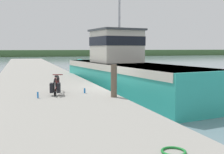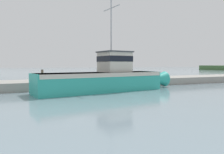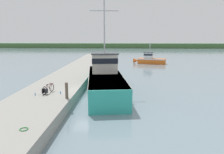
# 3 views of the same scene
# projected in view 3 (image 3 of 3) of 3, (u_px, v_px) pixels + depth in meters

# --- Properties ---
(ground_plane) EXTENTS (320.00, 320.00, 0.00)m
(ground_plane) POSITION_uv_depth(u_px,v_px,m) (88.00, 100.00, 19.94)
(ground_plane) COLOR gray
(dock_pier) EXTENTS (5.20, 80.00, 0.89)m
(dock_pier) POSITION_uv_depth(u_px,v_px,m) (50.00, 95.00, 20.01)
(dock_pier) COLOR gray
(dock_pier) RESTS_ON ground_plane
(far_shoreline) EXTENTS (180.00, 5.00, 2.15)m
(far_shoreline) POSITION_uv_depth(u_px,v_px,m) (181.00, 46.00, 99.20)
(far_shoreline) COLOR #426638
(far_shoreline) RESTS_ON ground_plane
(fishing_boat_main) EXTENTS (4.95, 15.31, 9.65)m
(fishing_boat_main) POSITION_uv_depth(u_px,v_px,m) (105.00, 78.00, 22.82)
(fishing_boat_main) COLOR teal
(fishing_boat_main) RESTS_ON ground_plane
(boat_blue_far) EXTENTS (6.73, 3.06, 4.31)m
(boat_blue_far) POSITION_uv_depth(u_px,v_px,m) (150.00, 59.00, 45.12)
(boat_blue_far) COLOR orange
(boat_blue_far) RESTS_ON ground_plane
(bicycle_touring) EXTENTS (0.68, 1.77, 0.77)m
(bicycle_touring) POSITION_uv_depth(u_px,v_px,m) (47.00, 89.00, 18.63)
(bicycle_touring) COLOR black
(bicycle_touring) RESTS_ON dock_pier
(mooring_post) EXTENTS (0.24, 0.24, 1.26)m
(mooring_post) POSITION_uv_depth(u_px,v_px,m) (67.00, 91.00, 17.13)
(mooring_post) COLOR brown
(mooring_post) RESTS_ON dock_pier
(hose_coil) EXTENTS (0.46, 0.46, 0.04)m
(hose_coil) POSITION_uv_depth(u_px,v_px,m) (24.00, 129.00, 11.52)
(hose_coil) COLOR #197A2D
(hose_coil) RESTS_ON dock_pier
(water_bottle_on_curb) EXTENTS (0.07, 0.07, 0.21)m
(water_bottle_on_curb) POSITION_uv_depth(u_px,v_px,m) (60.00, 93.00, 18.53)
(water_bottle_on_curb) COLOR blue
(water_bottle_on_curb) RESTS_ON dock_pier
(water_bottle_by_bike) EXTENTS (0.06, 0.06, 0.23)m
(water_bottle_by_bike) POSITION_uv_depth(u_px,v_px,m) (35.00, 94.00, 18.02)
(water_bottle_by_bike) COLOR blue
(water_bottle_by_bike) RESTS_ON dock_pier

